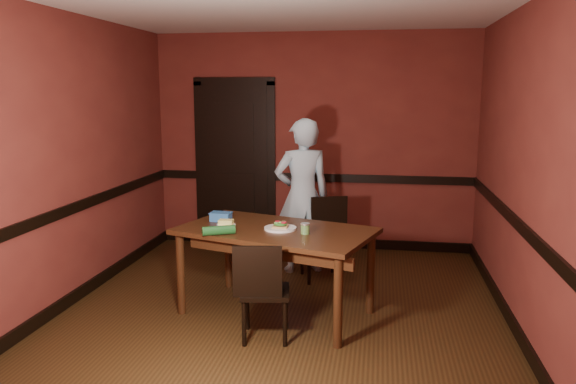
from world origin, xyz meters
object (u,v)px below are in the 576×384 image
(chair_far, at_px, (321,239))
(chair_near, at_px, (265,290))
(cheese_saucer, at_px, (226,223))
(dining_table, at_px, (276,271))
(person, at_px, (302,196))
(sauce_jar, at_px, (305,228))
(sandwich_plate, at_px, (280,227))
(food_tub, at_px, (221,217))

(chair_far, distance_m, chair_near, 1.57)
(chair_near, bearing_deg, cheese_saucer, -58.83)
(dining_table, relative_size, chair_near, 2.05)
(chair_far, height_order, chair_near, chair_far)
(person, height_order, sauce_jar, person)
(chair_near, relative_size, person, 0.48)
(chair_far, height_order, sandwich_plate, chair_far)
(person, bearing_deg, dining_table, 65.17)
(dining_table, height_order, sauce_jar, sauce_jar)
(dining_table, bearing_deg, chair_far, 90.95)
(sauce_jar, height_order, food_tub, sauce_jar)
(dining_table, height_order, chair_near, chair_near)
(sandwich_plate, relative_size, food_tub, 1.40)
(sauce_jar, height_order, cheese_saucer, sauce_jar)
(chair_far, distance_m, sauce_jar, 1.22)
(dining_table, height_order, person, person)
(chair_far, xyz_separation_m, food_tub, (-0.86, -0.80, 0.39))
(chair_far, relative_size, chair_near, 1.06)
(dining_table, bearing_deg, sandwich_plate, -1.45)
(person, bearing_deg, sauce_jar, 77.05)
(sandwich_plate, bearing_deg, food_tub, 159.15)
(sandwich_plate, bearing_deg, person, 89.19)
(chair_near, distance_m, sauce_jar, 0.63)
(person, bearing_deg, sandwich_plate, 67.25)
(dining_table, bearing_deg, chair_near, -71.16)
(sandwich_plate, bearing_deg, chair_far, 76.02)
(sandwich_plate, xyz_separation_m, cheese_saucer, (-0.51, 0.06, 0.00))
(person, relative_size, sandwich_plate, 6.00)
(dining_table, distance_m, cheese_saucer, 0.62)
(sauce_jar, xyz_separation_m, food_tub, (-0.84, 0.35, -0.01))
(chair_far, relative_size, person, 0.51)
(sauce_jar, bearing_deg, food_tub, 157.39)
(chair_far, bearing_deg, cheese_saucer, -148.57)
(cheese_saucer, bearing_deg, sandwich_plate, -6.90)
(sandwich_plate, relative_size, sauce_jar, 3.06)
(chair_far, height_order, food_tub, food_tub)
(chair_near, xyz_separation_m, person, (0.05, 1.77, 0.44))
(sauce_jar, relative_size, cheese_saucer, 0.54)
(sandwich_plate, height_order, cheese_saucer, sandwich_plate)
(food_tub, bearing_deg, chair_near, -48.07)
(chair_near, bearing_deg, sauce_jar, -133.85)
(chair_near, bearing_deg, food_tub, -60.96)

